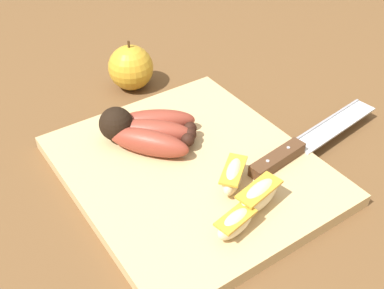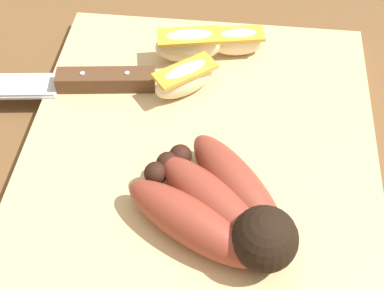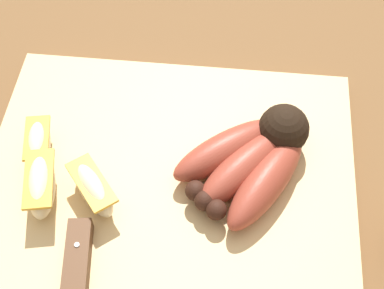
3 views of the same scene
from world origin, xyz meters
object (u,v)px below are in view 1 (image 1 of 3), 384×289
at_px(apple_wedge_near, 233,176).
at_px(whole_apple, 131,68).
at_px(apple_wedge_far, 259,196).
at_px(banana_bunch, 146,130).
at_px(apple_wedge_middle, 235,223).
at_px(chefs_knife, 298,146).

xyz_separation_m(apple_wedge_near, whole_apple, (0.33, -0.02, 0.00)).
relative_size(apple_wedge_near, apple_wedge_far, 0.92).
distance_m(apple_wedge_far, whole_apple, 0.38).
height_order(banana_bunch, apple_wedge_middle, banana_bunch).
bearing_deg(apple_wedge_near, apple_wedge_far, -177.54).
xyz_separation_m(banana_bunch, apple_wedge_far, (-0.20, -0.05, -0.00)).
xyz_separation_m(apple_wedge_middle, whole_apple, (0.40, -0.07, 0.00)).
xyz_separation_m(apple_wedge_middle, apple_wedge_far, (0.02, -0.05, 0.00)).
bearing_deg(apple_wedge_far, chefs_knife, -66.19).
xyz_separation_m(apple_wedge_far, whole_apple, (0.38, -0.02, 0.00)).
relative_size(banana_bunch, apple_wedge_near, 2.19).
xyz_separation_m(banana_bunch, apple_wedge_near, (-0.15, -0.05, -0.00)).
bearing_deg(apple_wedge_middle, apple_wedge_near, -36.15).
bearing_deg(apple_wedge_far, whole_apple, -3.31).
height_order(banana_bunch, apple_wedge_near, banana_bunch).
distance_m(chefs_knife, apple_wedge_far, 0.14).
distance_m(banana_bunch, apple_wedge_near, 0.16).
relative_size(chefs_knife, apple_wedge_middle, 4.50).
xyz_separation_m(apple_wedge_near, apple_wedge_middle, (-0.07, 0.05, -0.00)).
bearing_deg(apple_wedge_far, apple_wedge_middle, 108.12).
relative_size(apple_wedge_near, whole_apple, 0.73).
xyz_separation_m(chefs_knife, apple_wedge_middle, (-0.07, 0.18, 0.01)).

